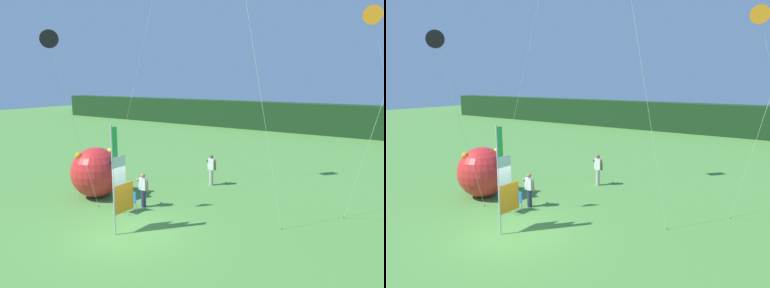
% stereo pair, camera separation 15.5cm
% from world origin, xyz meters
% --- Properties ---
extents(ground_plane, '(120.00, 120.00, 0.00)m').
position_xyz_m(ground_plane, '(0.00, 0.00, 0.00)').
color(ground_plane, '#518E3D').
extents(distant_treeline, '(80.00, 2.40, 3.19)m').
position_xyz_m(distant_treeline, '(0.00, 29.53, 1.59)').
color(distant_treeline, '#193819').
rests_on(distant_treeline, ground).
extents(banner_flag, '(0.06, 1.03, 4.08)m').
position_xyz_m(banner_flag, '(-0.31, -0.06, 1.95)').
color(banner_flag, '#B7B7BC').
rests_on(banner_flag, ground).
extents(person_near_banner, '(0.55, 0.48, 1.56)m').
position_xyz_m(person_near_banner, '(-1.38, 2.41, 0.83)').
color(person_near_banner, '#2D334C').
rests_on(person_near_banner, ground).
extents(person_mid_field, '(0.55, 0.48, 1.69)m').
position_xyz_m(person_mid_field, '(-0.57, 6.98, 0.90)').
color(person_mid_field, '#B7B2A3').
rests_on(person_mid_field, ground).
extents(inflatable_balloon, '(2.44, 2.44, 2.44)m').
position_xyz_m(inflatable_balloon, '(-4.24, 2.24, 1.23)').
color(inflatable_balloon, red).
rests_on(inflatable_balloon, ground).
extents(folding_chair, '(0.51, 0.51, 0.89)m').
position_xyz_m(folding_chair, '(-1.47, 1.63, 0.51)').
color(folding_chair, '#BCBCC1').
rests_on(folding_chair, ground).
extents(kite_orange_delta_2, '(2.49, 2.53, 8.93)m').
position_xyz_m(kite_orange_delta_2, '(6.37, 9.30, 8.47)').
color(kite_orange_delta_2, brown).
rests_on(kite_orange_delta_2, ground).
extents(kite_black_delta_3, '(0.72, 2.16, 7.47)m').
position_xyz_m(kite_black_delta_3, '(-3.22, -0.51, 7.08)').
color(kite_black_delta_3, brown).
rests_on(kite_black_delta_3, ground).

